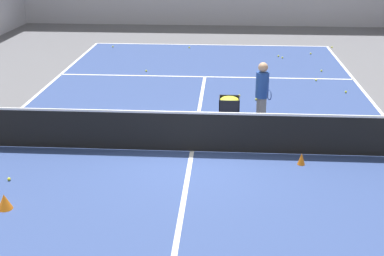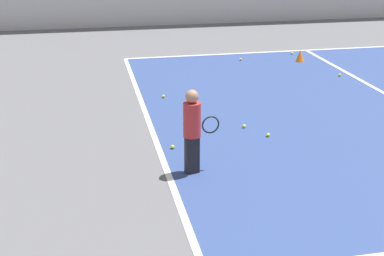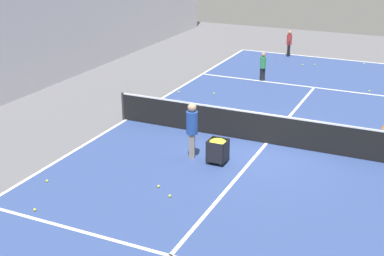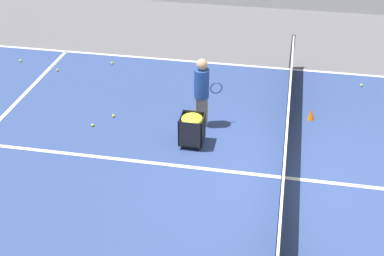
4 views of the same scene
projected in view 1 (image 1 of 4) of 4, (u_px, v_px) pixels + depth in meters
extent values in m
plane|color=#5B5B60|center=(192.00, 152.00, 12.48)|extent=(38.69, 38.69, 0.00)
cube|color=navy|center=(192.00, 152.00, 12.48)|extent=(10.31, 24.44, 0.00)
cube|color=white|center=(210.00, 45.00, 23.90)|extent=(10.31, 0.10, 0.00)
cube|color=white|center=(205.00, 77.00, 18.76)|extent=(10.31, 0.10, 0.00)
cube|color=white|center=(192.00, 152.00, 12.48)|extent=(0.10, 13.44, 0.00)
cube|color=black|center=(192.00, 133.00, 12.31)|extent=(10.41, 0.03, 0.92)
cube|color=white|center=(192.00, 113.00, 12.14)|extent=(10.41, 0.04, 0.05)
cube|color=gray|center=(261.00, 111.00, 14.07)|extent=(0.24, 0.31, 0.76)
cylinder|color=#234799|center=(262.00, 85.00, 13.82)|extent=(0.43, 0.43, 0.68)
sphere|color=tan|center=(263.00, 67.00, 13.65)|extent=(0.25, 0.25, 0.25)
torus|color=#2D478C|center=(269.00, 95.00, 13.57)|extent=(0.12, 0.28, 0.28)
cube|color=black|center=(229.00, 119.00, 14.27)|extent=(0.54, 0.51, 0.02)
cube|color=black|center=(229.00, 112.00, 13.93)|extent=(0.54, 0.02, 0.61)
cube|color=black|center=(229.00, 106.00, 14.40)|extent=(0.54, 0.02, 0.61)
cube|color=black|center=(219.00, 108.00, 14.18)|extent=(0.02, 0.51, 0.61)
cube|color=black|center=(239.00, 109.00, 14.15)|extent=(0.02, 0.51, 0.61)
ellipsoid|color=yellow|center=(229.00, 100.00, 14.08)|extent=(0.50, 0.47, 0.16)
cylinder|color=black|center=(222.00, 123.00, 14.13)|extent=(0.05, 0.05, 0.11)
cylinder|color=black|center=(236.00, 124.00, 14.11)|extent=(0.05, 0.05, 0.11)
cylinder|color=black|center=(222.00, 119.00, 14.47)|extent=(0.05, 0.05, 0.11)
cylinder|color=black|center=(236.00, 119.00, 14.45)|extent=(0.05, 0.05, 0.11)
cone|color=orange|center=(301.00, 159.00, 11.76)|extent=(0.17, 0.17, 0.27)
cone|color=orange|center=(5.00, 202.00, 9.89)|extent=(0.28, 0.28, 0.30)
sphere|color=yellow|center=(146.00, 71.00, 19.42)|extent=(0.07, 0.07, 0.07)
sphere|color=yellow|center=(278.00, 56.00, 21.66)|extent=(0.07, 0.07, 0.07)
sphere|color=yellow|center=(239.00, 96.00, 16.54)|extent=(0.07, 0.07, 0.07)
sphere|color=yellow|center=(256.00, 99.00, 16.19)|extent=(0.07, 0.07, 0.07)
sphere|color=yellow|center=(113.00, 47.00, 23.39)|extent=(0.07, 0.07, 0.07)
sphere|color=yellow|center=(9.00, 179.00, 11.04)|extent=(0.07, 0.07, 0.07)
sphere|color=yellow|center=(311.00, 54.00, 22.09)|extent=(0.07, 0.07, 0.07)
sphere|color=yellow|center=(321.00, 71.00, 19.43)|extent=(0.07, 0.07, 0.07)
sphere|color=yellow|center=(189.00, 47.00, 23.23)|extent=(0.07, 0.07, 0.07)
sphere|color=yellow|center=(316.00, 80.00, 18.24)|extent=(0.07, 0.07, 0.07)
sphere|color=yellow|center=(332.00, 47.00, 23.28)|extent=(0.07, 0.07, 0.07)
sphere|color=yellow|center=(282.00, 58.00, 21.41)|extent=(0.07, 0.07, 0.07)
sphere|color=yellow|center=(346.00, 92.00, 16.92)|extent=(0.07, 0.07, 0.07)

